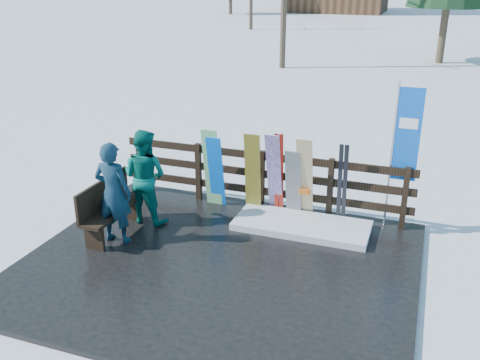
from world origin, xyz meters
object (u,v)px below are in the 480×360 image
at_px(snowboard_4, 293,184).
at_px(person_back, 145,176).
at_px(snowboard_0, 216,172).
at_px(snowboard_5, 305,179).
at_px(snowboard_1, 212,168).
at_px(snowboard_2, 253,173).
at_px(bench, 109,206).
at_px(snowboard_3, 274,174).
at_px(person_front, 113,193).
at_px(rental_flag, 404,140).

bearing_deg(snowboard_4, person_back, -157.83).
xyz_separation_m(snowboard_0, snowboard_5, (1.71, 0.00, 0.08)).
height_order(snowboard_0, snowboard_1, snowboard_1).
xyz_separation_m(snowboard_2, person_back, (-1.68, -1.00, 0.09)).
distance_m(bench, snowboard_5, 3.44).
height_order(snowboard_0, snowboard_2, snowboard_2).
relative_size(snowboard_1, snowboard_5, 0.97).
height_order(snowboard_1, snowboard_2, snowboard_1).
height_order(bench, snowboard_1, snowboard_1).
xyz_separation_m(bench, snowboard_3, (2.43, 1.66, 0.29)).
bearing_deg(snowboard_4, person_front, -143.84).
bearing_deg(snowboard_5, person_front, -145.93).
bearing_deg(snowboard_2, rental_flag, 5.99).
height_order(snowboard_1, snowboard_5, snowboard_5).
bearing_deg(person_front, snowboard_4, -146.11).
distance_m(snowboard_0, snowboard_2, 0.73).
xyz_separation_m(rental_flag, person_front, (-4.35, -2.14, -0.74)).
relative_size(snowboard_1, person_back, 0.92).
height_order(snowboard_2, snowboard_4, snowboard_2).
xyz_separation_m(snowboard_2, snowboard_5, (0.98, -0.00, 0.02)).
bearing_deg(person_front, snowboard_1, -119.65).
height_order(snowboard_5, rental_flag, rental_flag).
relative_size(snowboard_0, snowboard_5, 0.88).
bearing_deg(person_front, snowboard_2, -135.92).
height_order(snowboard_2, person_front, person_front).
relative_size(snowboard_4, rental_flag, 0.52).
bearing_deg(snowboard_0, snowboard_4, 0.00).
relative_size(snowboard_1, snowboard_3, 0.95).
relative_size(snowboard_0, snowboard_4, 1.06).
xyz_separation_m(snowboard_5, person_front, (-2.76, -1.87, 0.07)).
bearing_deg(person_back, snowboard_1, -126.68).
height_order(rental_flag, person_back, rental_flag).
bearing_deg(snowboard_0, rental_flag, 4.67).
relative_size(snowboard_2, rental_flag, 0.60).
bearing_deg(snowboard_3, snowboard_4, 0.00).
relative_size(snowboard_0, rental_flag, 0.55).
bearing_deg(person_front, person_back, -98.75).
height_order(bench, rental_flag, rental_flag).
bearing_deg(bench, snowboard_1, 54.04).
distance_m(snowboard_1, snowboard_4, 1.59).
relative_size(snowboard_4, person_back, 0.79).
bearing_deg(snowboard_1, bench, -125.96).
xyz_separation_m(snowboard_0, snowboard_1, (-0.08, 0.00, 0.07)).
xyz_separation_m(snowboard_4, snowboard_5, (0.21, -0.00, 0.13)).
distance_m(rental_flag, person_back, 4.50).
bearing_deg(snowboard_5, snowboard_1, 180.00).
bearing_deg(person_back, snowboard_2, -144.98).
height_order(snowboard_3, person_front, person_front).
xyz_separation_m(snowboard_0, rental_flag, (3.30, 0.27, 0.90)).
xyz_separation_m(bench, person_back, (0.34, 0.66, 0.34)).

